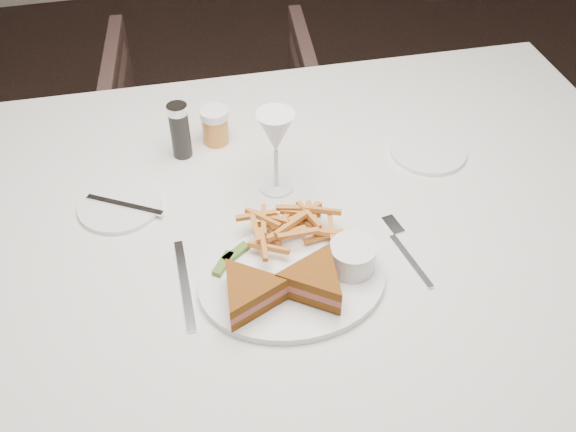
% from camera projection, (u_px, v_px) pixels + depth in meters
% --- Properties ---
extents(ground, '(5.00, 5.00, 0.00)m').
position_uv_depth(ground, '(173.00, 358.00, 1.87)').
color(ground, black).
rests_on(ground, ground).
extents(table, '(1.60, 1.09, 0.75)m').
position_uv_depth(table, '(283.00, 335.00, 1.47)').
color(table, silver).
rests_on(table, ground).
extents(chair_far, '(0.73, 0.69, 0.68)m').
position_uv_depth(chair_far, '(216.00, 125.00, 2.14)').
color(chair_far, '#442E2A').
rests_on(chair_far, ground).
extents(table_setting, '(0.80, 0.62, 0.18)m').
position_uv_depth(table_setting, '(282.00, 228.00, 1.14)').
color(table_setting, white).
rests_on(table_setting, table).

